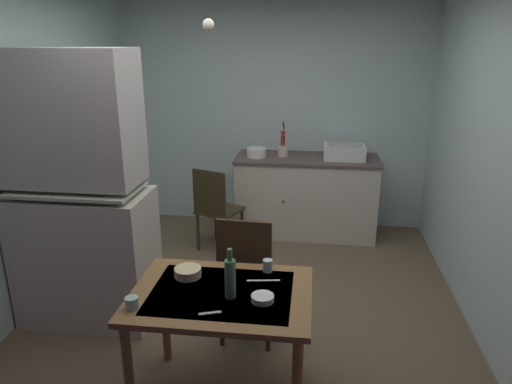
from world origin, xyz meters
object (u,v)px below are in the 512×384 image
sink_basin (344,152)px  hand_pump (283,141)px  mug_dark (268,266)px  mixing_bowl_counter (256,153)px  dining_table (221,308)px  serving_bowl_wide (263,298)px  glass_bottle (230,277)px  chair_by_counter (216,208)px  hutch_cabinet (81,202)px  chair_far_side (247,278)px

sink_basin → hand_pump: hand_pump is taller
sink_basin → mug_dark: (-0.57, -2.42, -0.19)m
mixing_bowl_counter → dining_table: bearing=-86.9°
mug_dark → serving_bowl_wide: bearing=-88.4°
hand_pump → glass_bottle: 2.80m
chair_by_counter → serving_bowl_wide: size_ratio=6.96×
dining_table → glass_bottle: 0.24m
sink_basin → chair_by_counter: size_ratio=0.49×
sink_basin → dining_table: (-0.81, -2.71, -0.33)m
hand_pump → dining_table: hand_pump is taller
hand_pump → mixing_bowl_counter: size_ratio=1.79×
mixing_bowl_counter → serving_bowl_wide: mixing_bowl_counter is taller
hutch_cabinet → chair_far_side: hutch_cabinet is taller
chair_far_side → sink_basin: bearing=70.3°
dining_table → chair_by_counter: (-0.50, 2.11, -0.17)m
hutch_cabinet → hand_pump: 2.41m
hutch_cabinet → mixing_bowl_counter: 2.18m
chair_far_side → chair_by_counter: size_ratio=1.11×
hutch_cabinet → dining_table: 1.48m
dining_table → mug_dark: (0.24, 0.29, 0.14)m
sink_basin → chair_by_counter: 1.52m
mixing_bowl_counter → glass_bottle: size_ratio=0.73×
mug_dark → hand_pump: bearing=92.4°
mug_dark → glass_bottle: 0.38m
mixing_bowl_counter → serving_bowl_wide: 2.76m
hutch_cabinet → chair_by_counter: hutch_cabinet is taller
mixing_bowl_counter → mug_dark: (0.39, -2.37, -0.16)m
dining_table → mug_dark: size_ratio=13.24×
hutch_cabinet → chair_far_side: size_ratio=2.09×
sink_basin → chair_far_side: 2.28m
hand_pump → chair_by_counter: hand_pump is taller
hutch_cabinet → chair_by_counter: 1.61m
mixing_bowl_counter → dining_table: 2.68m
sink_basin → glass_bottle: 2.85m
chair_far_side → mug_dark: size_ratio=12.61×
hand_pump → chair_far_side: size_ratio=0.39×
hutch_cabinet → glass_bottle: bearing=-32.1°
chair_by_counter → glass_bottle: glass_bottle is taller
chair_by_counter → mug_dark: chair_by_counter is taller
glass_bottle → hutch_cabinet: bearing=147.9°
glass_bottle → dining_table: bearing=146.1°
hutch_cabinet → dining_table: (1.23, -0.77, -0.33)m
sink_basin → dining_table: bearing=-106.7°
mixing_bowl_counter → hand_pump: bearing=18.5°
serving_bowl_wide → mug_dark: 0.35m
mixing_bowl_counter → serving_bowl_wide: bearing=-81.7°
serving_bowl_wide → mixing_bowl_counter: bearing=98.3°
dining_table → hand_pump: bearing=87.1°
chair_by_counter → mug_dark: bearing=-68.0°
chair_far_side → chair_by_counter: chair_far_side is taller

